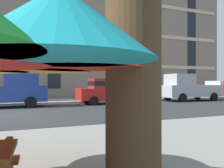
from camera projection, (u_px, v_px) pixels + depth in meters
The scene contains 5 objects.
sidewalk_far at pixel (5, 102), 16.61m from camera, with size 56.00×3.60×0.12m, color #B2ADA3.
apartment_building at pixel (10, 21), 24.18m from camera, with size 45.29×12.08×16.00m.
pickup_blue at pixel (6, 90), 13.81m from camera, with size 5.10×2.12×2.20m.
sedan_red at pixel (108, 90), 16.27m from camera, with size 4.40×1.98×1.78m.
pickup_silver at pixel (188, 88), 18.93m from camera, with size 5.10×2.12×2.20m.
Camera 1 is at (0.97, -11.50, 1.45)m, focal length 36.76 mm.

